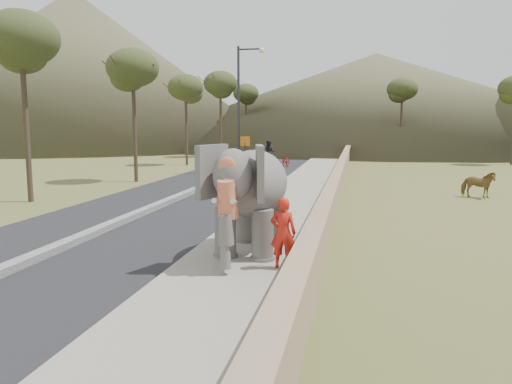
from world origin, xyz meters
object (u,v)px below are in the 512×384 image
at_px(elephant_and_man, 254,198).
at_px(motorcyclist, 278,157).
at_px(lamppost, 243,97).
at_px(cow, 478,185).

distance_m(elephant_and_man, motorcyclist, 24.44).
xyz_separation_m(lamppost, cow, (12.38, -8.07, -4.28)).
height_order(lamppost, elephant_and_man, lamppost).
bearing_deg(motorcyclist, lamppost, -106.83).
relative_size(elephant_and_man, motorcyclist, 1.73).
distance_m(lamppost, motorcyclist, 6.51).
height_order(cow, elephant_and_man, elephant_and_man).
bearing_deg(elephant_and_man, cow, 55.83).
bearing_deg(lamppost, motorcyclist, 73.17).
distance_m(cow, elephant_and_man, 13.69).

